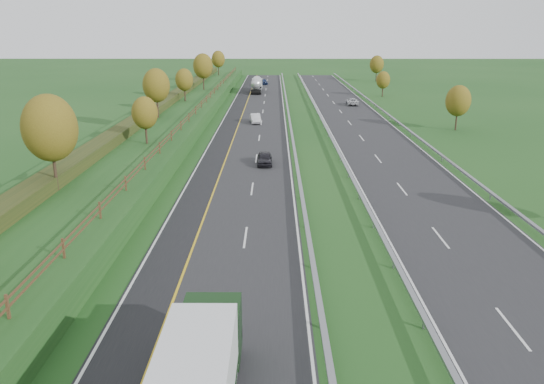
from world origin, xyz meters
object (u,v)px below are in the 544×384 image
at_px(car_dark_near, 265,158).
at_px(car_silver_mid, 255,118).
at_px(road_tanker, 257,84).
at_px(car_small_far, 264,82).
at_px(car_oncoming, 352,102).

distance_m(car_dark_near, car_silver_mid, 26.92).
bearing_deg(car_dark_near, road_tanker, 91.24).
xyz_separation_m(road_tanker, car_small_far, (1.31, 17.89, -1.18)).
distance_m(road_tanker, car_oncoming, 29.02).
height_order(road_tanker, car_small_far, road_tanker).
xyz_separation_m(car_small_far, car_oncoming, (18.07, -39.47, 0.01)).
bearing_deg(road_tanker, car_silver_mid, -88.43).
distance_m(car_dark_near, car_small_far, 86.81).
bearing_deg(car_small_far, road_tanker, -101.32).
xyz_separation_m(car_dark_near, car_oncoming, (16.28, 47.33, -0.04)).
distance_m(car_silver_mid, car_oncoming, 27.41).
xyz_separation_m(car_silver_mid, car_small_far, (0.16, 59.94, -0.06)).
height_order(car_dark_near, car_oncoming, car_dark_near).
bearing_deg(road_tanker, car_oncoming, -48.08).
height_order(car_silver_mid, car_small_far, car_silver_mid).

